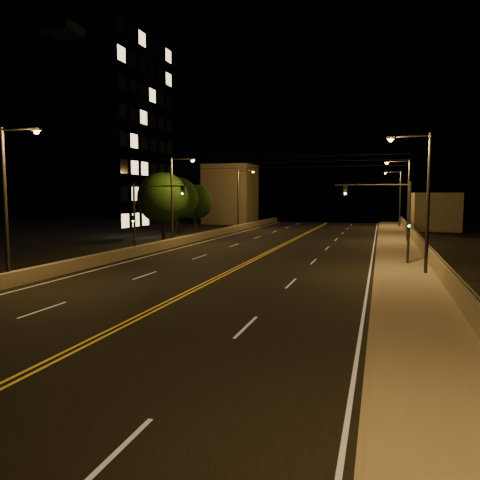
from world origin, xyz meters
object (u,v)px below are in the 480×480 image
(traffic_signal_right, at_px, (393,213))
(tree_0, at_px, (163,198))
(streetlight_4, at_px, (9,194))
(tree_1, at_px, (177,198))
(streetlight_1, at_px, (423,194))
(streetlight_6, at_px, (240,195))
(streetlight_3, at_px, (398,195))
(streetlight_5, at_px, (175,195))
(streetlight_2, at_px, (406,195))
(tree_2, at_px, (195,202))
(traffic_signal_left, at_px, (146,210))
(building_tower, at_px, (66,135))

(traffic_signal_right, relative_size, tree_0, 0.80)
(streetlight_4, bearing_deg, tree_1, 98.95)
(streetlight_1, relative_size, streetlight_6, 1.00)
(streetlight_3, height_order, streetlight_5, same)
(streetlight_4, bearing_deg, tree_0, 96.56)
(streetlight_3, relative_size, traffic_signal_right, 1.46)
(streetlight_6, height_order, tree_1, streetlight_6)
(streetlight_2, distance_m, streetlight_4, 36.67)
(tree_1, bearing_deg, tree_2, 87.47)
(streetlight_1, height_order, traffic_signal_left, streetlight_1)
(streetlight_4, bearing_deg, building_tower, 122.52)
(streetlight_5, bearing_deg, tree_2, 105.92)
(streetlight_2, height_order, tree_0, streetlight_2)
(tree_2, bearing_deg, streetlight_4, -82.63)
(traffic_signal_right, bearing_deg, building_tower, 154.25)
(streetlight_2, relative_size, tree_0, 1.17)
(tree_1, bearing_deg, traffic_signal_right, -38.61)
(streetlight_5, relative_size, traffic_signal_left, 1.46)
(traffic_signal_left, bearing_deg, tree_0, 109.39)
(tree_0, bearing_deg, streetlight_4, -83.44)
(traffic_signal_left, bearing_deg, streetlight_1, -11.28)
(streetlight_3, xyz_separation_m, tree_2, (-26.37, -13.92, -0.93))
(streetlight_4, relative_size, traffic_signal_right, 1.46)
(streetlight_3, relative_size, tree_1, 1.19)
(building_tower, bearing_deg, streetlight_1, -29.27)
(streetlight_3, height_order, building_tower, building_tower)
(streetlight_6, height_order, tree_0, streetlight_6)
(tree_0, bearing_deg, building_tower, 154.71)
(traffic_signal_right, relative_size, tree_1, 0.81)
(streetlight_5, bearing_deg, traffic_signal_right, -21.87)
(streetlight_6, relative_size, traffic_signal_left, 1.46)
(streetlight_4, height_order, streetlight_5, same)
(traffic_signal_right, xyz_separation_m, tree_2, (-24.83, 25.37, 0.31))
(streetlight_1, distance_m, streetlight_6, 39.99)
(streetlight_3, distance_m, tree_0, 37.14)
(traffic_signal_left, bearing_deg, streetlight_3, 62.71)
(streetlight_1, height_order, streetlight_3, same)
(streetlight_3, height_order, streetlight_6, same)
(streetlight_4, bearing_deg, streetlight_1, 22.69)
(streetlight_5, height_order, tree_0, streetlight_5)
(tree_1, relative_size, tree_2, 1.12)
(tree_1, bearing_deg, streetlight_2, -6.94)
(tree_2, bearing_deg, tree_0, -81.26)
(streetlight_4, xyz_separation_m, streetlight_5, (0.00, 20.97, 0.00))
(streetlight_3, relative_size, streetlight_4, 1.00)
(streetlight_6, height_order, traffic_signal_left, streetlight_6)
(streetlight_4, bearing_deg, streetlight_5, 90.00)
(streetlight_2, xyz_separation_m, tree_0, (-24.18, -5.69, -0.35))
(streetlight_3, bearing_deg, tree_2, -152.17)
(streetlight_5, height_order, streetlight_6, same)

